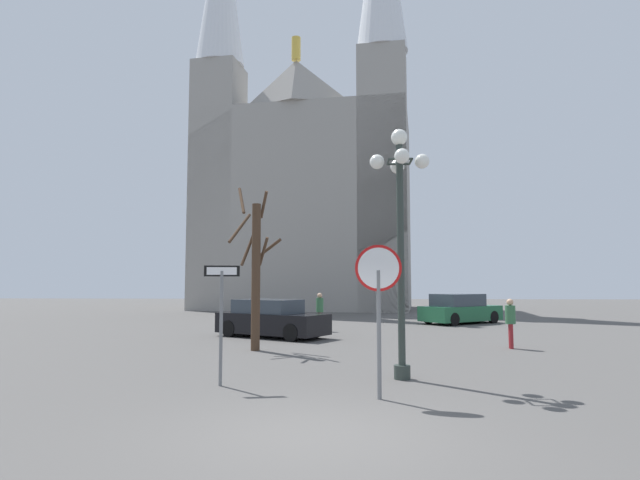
{
  "coord_description": "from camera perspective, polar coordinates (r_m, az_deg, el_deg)",
  "views": [
    {
      "loc": [
        0.41,
        -7.26,
        2.1
      ],
      "look_at": [
        -0.83,
        17.45,
        4.15
      ],
      "focal_mm": 28.98,
      "sensor_mm": 36.0,
      "label": 1
    }
  ],
  "objects": [
    {
      "name": "ground_plane",
      "position": [
        7.57,
        -0.39,
        -20.84
      ],
      "size": [
        120.0,
        120.0,
        0.0
      ],
      "primitive_type": "plane",
      "color": "#514F4C"
    },
    {
      "name": "cathedral",
      "position": [
        42.26,
        -1.68,
        6.85
      ],
      "size": [
        17.85,
        12.38,
        35.21
      ],
      "color": "gray",
      "rests_on": "ground"
    },
    {
      "name": "stop_sign",
      "position": [
        9.57,
        6.48,
        -5.37
      ],
      "size": [
        0.86,
        0.09,
        2.8
      ],
      "color": "slate",
      "rests_on": "ground"
    },
    {
      "name": "one_way_arrow_sign",
      "position": [
        10.93,
        -10.84,
        -7.47
      ],
      "size": [
        0.72,
        0.17,
        2.45
      ],
      "color": "slate",
      "rests_on": "ground"
    },
    {
      "name": "street_lamp",
      "position": [
        11.7,
        8.84,
        2.79
      ],
      "size": [
        1.34,
        1.34,
        5.57
      ],
      "color": "#2D3833",
      "rests_on": "ground"
    },
    {
      "name": "bare_tree",
      "position": [
        16.39,
        -7.15,
        -3.17
      ],
      "size": [
        1.63,
        1.48,
        5.17
      ],
      "color": "#473323",
      "rests_on": "ground"
    },
    {
      "name": "parked_car_near_black",
      "position": [
        20.27,
        -5.43,
        -8.72
      ],
      "size": [
        4.66,
        3.67,
        1.45
      ],
      "color": "black",
      "rests_on": "ground"
    },
    {
      "name": "parked_car_far_green",
      "position": [
        27.82,
        15.2,
        -7.43
      ],
      "size": [
        4.63,
        4.11,
        1.52
      ],
      "color": "#1E5B38",
      "rests_on": "ground"
    },
    {
      "name": "pedestrian_walking",
      "position": [
        22.76,
        -0.03,
        -7.51
      ],
      "size": [
        0.32,
        0.32,
        1.65
      ],
      "color": "#594C47",
      "rests_on": "ground"
    },
    {
      "name": "pedestrian_standing",
      "position": [
        17.81,
        20.28,
        -8.15
      ],
      "size": [
        0.32,
        0.32,
        1.58
      ],
      "color": "maroon",
      "rests_on": "ground"
    }
  ]
}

